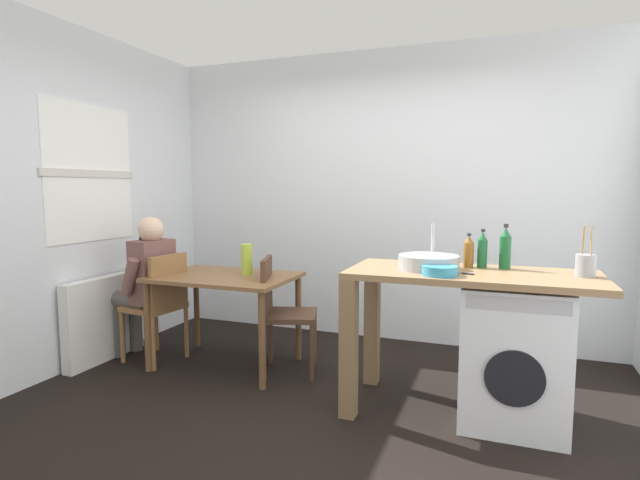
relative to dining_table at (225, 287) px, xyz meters
The scene contains 19 objects.
ground_plane 1.31m from the dining_table, 28.29° to the right, with size 5.46×5.46×0.00m, color black.
wall_back 1.72m from the dining_table, 50.33° to the left, with size 4.60×0.10×2.70m, color silver.
wall_window_side 1.45m from the dining_table, 154.92° to the right, with size 0.12×3.80×2.70m.
radiator 1.08m from the dining_table, 166.72° to the right, with size 0.10×0.80×0.70m, color white.
dining_table is the anchor object (origin of this frame).
chair_person_seat 0.57m from the dining_table, 168.48° to the right, with size 0.46×0.46×0.90m.
chair_opposite 0.50m from the dining_table, ahead, with size 0.51×0.51×0.90m.
seated_person 0.71m from the dining_table, behind, with size 0.53×0.53×1.20m.
kitchen_counter 1.71m from the dining_table, ahead, with size 1.50×0.68×0.92m.
washing_machine 2.19m from the dining_table, ahead, with size 0.60×0.61×0.86m.
sink_basin 1.69m from the dining_table, ahead, with size 0.38×0.38×0.09m, color #9EA0A5.
tap 1.69m from the dining_table, ahead, with size 0.02×0.02×0.28m, color #B2B2B7.
bottle_tall_green 1.91m from the dining_table, ahead, with size 0.06×0.06×0.22m.
bottle_squat_brown 1.99m from the dining_table, ahead, with size 0.06×0.06×0.25m.
bottle_clear_small 2.13m from the dining_table, ahead, with size 0.07×0.07×0.29m.
mixing_bowl 1.81m from the dining_table, 13.93° to the right, with size 0.21×0.21×0.06m.
utensil_crock 2.56m from the dining_table, ahead, with size 0.11×0.11×0.30m.
vase 0.28m from the dining_table, 33.69° to the left, with size 0.09×0.09×0.25m, color #A8C63D.
scissors 1.90m from the dining_table, 10.10° to the right, with size 0.15×0.06×0.01m.
Camera 1 is at (1.07, -2.82, 1.43)m, focal length 27.63 mm.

